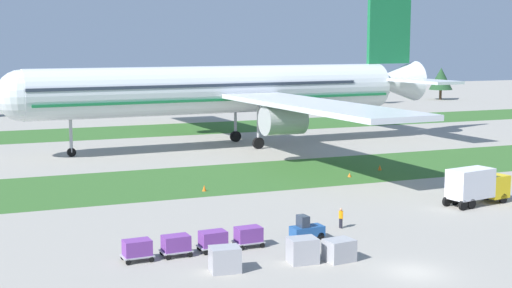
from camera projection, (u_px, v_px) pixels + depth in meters
name	position (u px, v px, depth m)	size (l,w,h in m)	color
ground_plane	(413.00, 272.00, 49.17)	(400.00, 400.00, 0.00)	gray
grass_strip_near	(226.00, 178.00, 83.40)	(320.00, 17.97, 0.01)	#336028
grass_strip_far	(134.00, 131.00, 127.36)	(320.00, 17.97, 0.01)	#336028
airliner	(232.00, 89.00, 107.90)	(67.13, 82.59, 23.94)	silver
baggage_tug	(306.00, 229.00, 57.24)	(2.66, 1.42, 1.97)	#1E4C8E
cargo_dolly_lead	(248.00, 235.00, 55.14)	(2.27, 1.60, 1.55)	#A3A3A8
cargo_dolly_second	(213.00, 239.00, 53.93)	(2.27, 1.60, 1.55)	#A3A3A8
cargo_dolly_third	(176.00, 244.00, 52.73)	(2.27, 1.60, 1.55)	#A3A3A8
cargo_dolly_fourth	(137.00, 249.00, 51.53)	(2.27, 1.60, 1.55)	#A3A3A8
catering_truck	(477.00, 185.00, 69.43)	(7.25, 3.49, 3.58)	yellow
ground_crew_marshaller	(341.00, 217.00, 60.73)	(0.36, 0.56, 1.74)	black
uld_container_0	(225.00, 259.00, 49.16)	(2.00, 1.60, 1.72)	#A3A3A8
uld_container_1	(303.00, 250.00, 51.17)	(2.00, 1.60, 1.80)	#A3A3A8
uld_container_2	(339.00, 250.00, 51.59)	(2.00, 1.60, 1.57)	#A3A3A8
taxiway_marker_0	(350.00, 175.00, 84.00)	(0.44, 0.44, 0.47)	orange
taxiway_marker_1	(204.00, 188.00, 75.97)	(0.44, 0.44, 0.64)	orange
taxiway_marker_2	(380.00, 168.00, 88.43)	(0.44, 0.44, 0.66)	orange
distant_tree_line	(68.00, 84.00, 158.20)	(192.94, 10.25, 12.29)	#4C3823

